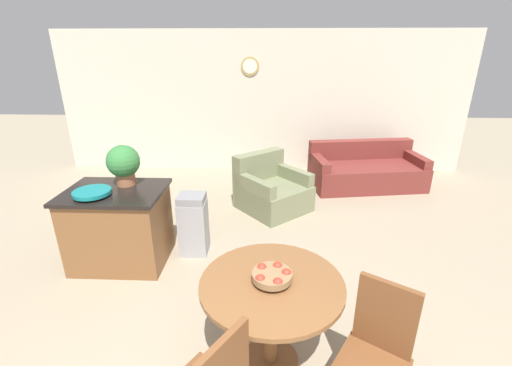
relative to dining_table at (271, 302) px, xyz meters
The scene contains 10 objects.
wall_back 4.87m from the dining_table, 92.25° to the left, with size 8.00×0.09×2.70m.
dining_table is the anchor object (origin of this frame).
dining_chair_near_right 0.76m from the dining_table, 26.96° to the right, with size 0.58×0.58×0.98m.
fruit_bowl 0.23m from the dining_table, 39.60° to the left, with size 0.29×0.29×0.10m.
kitchen_island 2.20m from the dining_table, 141.98° to the left, with size 1.07×0.81×0.90m.
teal_bowl 2.25m from the dining_table, 147.76° to the left, with size 0.38×0.38×0.06m.
potted_plant 2.32m from the dining_table, 137.27° to the left, with size 0.36×0.36×0.46m.
trash_bin 1.85m from the dining_table, 120.59° to the left, with size 0.32×0.30×0.76m.
couch 4.30m from the dining_table, 66.27° to the left, with size 2.06×1.23×0.77m.
armchair 2.90m from the dining_table, 89.89° to the left, with size 1.28×1.29×0.84m.
Camera 1 is at (0.16, -0.85, 2.34)m, focal length 24.00 mm.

